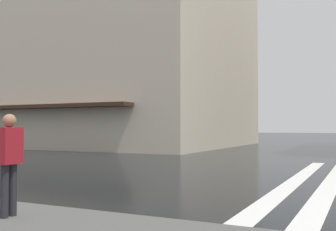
% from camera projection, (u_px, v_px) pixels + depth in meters
% --- Properties ---
extents(haussmann_block_mid, '(20.18, 20.75, 24.75)m').
position_uv_depth(haussmann_block_mid, '(119.00, 11.00, 36.81)').
color(haussmann_block_mid, beige).
rests_on(haussmann_block_mid, ground_plane).
extents(pedestrian_in_red_jacket, '(0.41, 0.25, 1.68)m').
position_uv_depth(pedestrian_in_red_jacket, '(9.00, 156.00, 6.64)').
color(pedestrian_in_red_jacket, maroon).
rests_on(pedestrian_in_red_jacket, sidewalk_pavement).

